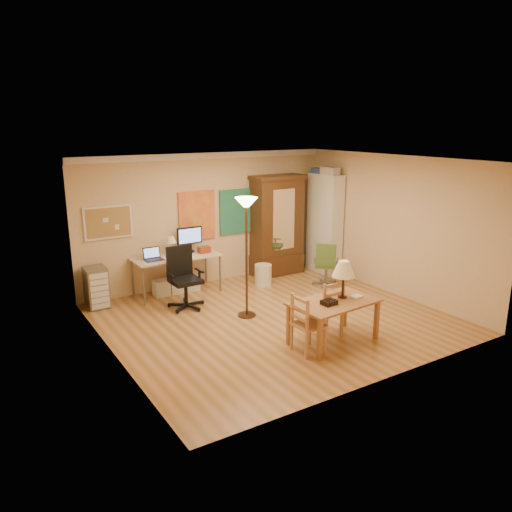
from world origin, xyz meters
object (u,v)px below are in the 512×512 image
office_chair_green (326,274)px  bookshelf (325,224)px  dining_table (338,292)px  computer_desk (178,270)px  armoire (277,232)px  office_chair_black (185,292)px

office_chair_green → bookshelf: 1.33m
dining_table → bookshelf: size_ratio=0.63×
computer_desk → armoire: (2.42, 0.08, 0.49)m
office_chair_black → computer_desk: bearing=75.5°
office_chair_green → armoire: size_ratio=0.42×
dining_table → office_chair_black: size_ratio=1.24×
dining_table → armoire: (1.23, 3.45, 0.16)m
office_chair_black → office_chair_green: (3.00, -0.37, -0.05)m
dining_table → office_chair_green: dining_table is taller
computer_desk → office_chair_green: size_ratio=1.83×
computer_desk → office_chair_black: bearing=-104.5°
dining_table → office_chair_black: bearing=118.6°
computer_desk → bookshelf: 3.48m
office_chair_black → armoire: 2.85m
dining_table → office_chair_green: bearing=53.7°
office_chair_black → armoire: armoire is taller
dining_table → office_chair_black: dining_table is taller
computer_desk → office_chair_black: (-0.21, -0.81, -0.17)m
dining_table → computer_desk: bearing=109.3°
office_chair_green → bookshelf: size_ratio=0.42×
dining_table → computer_desk: size_ratio=0.82×
armoire → computer_desk: bearing=-178.1°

